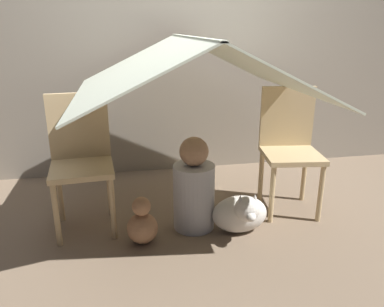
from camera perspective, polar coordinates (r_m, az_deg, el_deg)
The scene contains 8 objects.
ground_plane at distance 2.57m, azimuth 0.82°, elevation -11.94°, with size 8.80×8.80×0.00m, color #7A6651.
wall_back at distance 3.43m, azimuth -3.40°, elevation 17.73°, with size 7.00×0.05×2.50m.
chair_left at distance 2.58m, azimuth -16.55°, elevation -0.43°, with size 0.43×0.43×0.90m.
chair_right at distance 2.82m, azimuth 14.61°, elevation 1.38°, with size 0.45×0.45×0.90m.
sheet_canopy at distance 2.41m, azimuth -0.00°, elevation 13.26°, with size 1.46×1.50×0.36m.
person_front at distance 2.51m, azimuth 0.29°, elevation -5.47°, with size 0.28×0.28×0.64m.
dog at distance 2.51m, azimuth 7.46°, elevation -8.98°, with size 0.37×0.36×0.33m.
plush_toy at distance 2.43m, azimuth -7.59°, elevation -10.64°, with size 0.20×0.20×0.31m.
Camera 1 is at (-0.44, -2.16, 1.31)m, focal length 35.00 mm.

